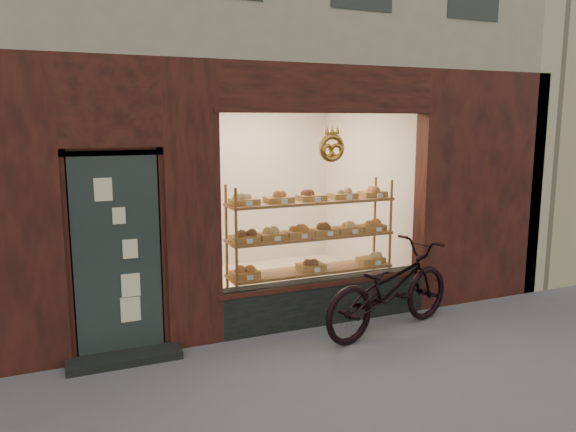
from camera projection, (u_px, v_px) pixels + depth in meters
name	position (u px, v px, depth m)	size (l,w,h in m)	color
ground	(391.00, 408.00, 4.87)	(90.00, 90.00, 0.00)	#5A5A5A
display_shelf	(311.00, 244.00, 7.20)	(2.20, 0.45, 1.70)	brown
bicycle	(390.00, 288.00, 6.58)	(0.70, 2.00, 1.05)	black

